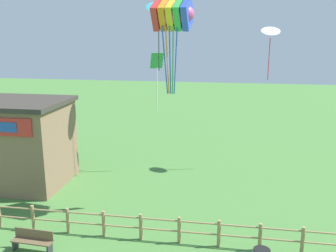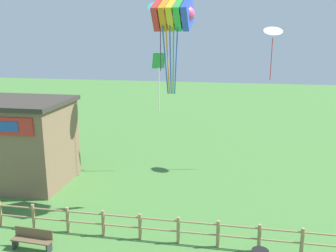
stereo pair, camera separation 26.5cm
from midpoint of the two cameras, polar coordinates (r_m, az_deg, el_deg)
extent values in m
cylinder|color=#9E7F56|center=(17.56, -20.29, -12.97)|extent=(0.14, 0.14, 1.13)
cylinder|color=#9E7F56|center=(16.87, -15.47, -13.73)|extent=(0.14, 0.14, 1.13)
cylinder|color=#9E7F56|center=(16.31, -10.24, -14.44)|extent=(0.14, 0.14, 1.13)
cylinder|color=#9E7F56|center=(15.88, -4.66, -15.07)|extent=(0.14, 0.14, 1.13)
cylinder|color=#9E7F56|center=(15.61, 1.21, -15.58)|extent=(0.14, 0.14, 1.13)
cylinder|color=#9E7F56|center=(15.49, 7.26, -15.94)|extent=(0.14, 0.14, 1.13)
cylinder|color=#9E7F56|center=(15.54, 13.35, -16.14)|extent=(0.14, 0.14, 1.13)
cylinder|color=#9E7F56|center=(15.74, 19.34, -16.16)|extent=(0.14, 0.14, 1.13)
cylinder|color=#9E7F56|center=(15.54, -1.76, -14.07)|extent=(14.27, 0.07, 0.07)
cylinder|color=#9E7F56|center=(15.75, -1.75, -15.52)|extent=(14.27, 0.07, 0.07)
cube|color=#84664C|center=(22.74, -23.22, -2.56)|extent=(6.16, 4.16, 4.52)
cube|color=#38332D|center=(22.23, -23.80, 3.34)|extent=(6.46, 4.46, 0.24)
cube|color=brown|center=(16.08, -20.49, -16.17)|extent=(1.66, 0.49, 0.05)
cube|color=brown|center=(16.10, -20.20, -15.18)|extent=(1.64, 0.13, 0.40)
cube|color=#2D2D33|center=(16.57, -22.66, -16.32)|extent=(0.08, 0.36, 0.40)
cube|color=#2D2D33|center=(15.83, -18.06, -17.40)|extent=(0.08, 0.36, 0.40)
cylinder|color=black|center=(14.21, 13.56, -17.90)|extent=(0.60, 0.60, 0.04)
ellipsoid|color=#E54C8C|center=(17.09, 0.21, 16.67)|extent=(2.13, 1.69, 1.45)
cube|color=red|center=(17.29, -1.99, 16.63)|extent=(0.46, 1.50, 1.48)
cube|color=orange|center=(17.19, -0.90, 16.65)|extent=(0.46, 1.50, 1.48)
cube|color=yellow|center=(17.09, 0.21, 16.67)|extent=(0.46, 1.50, 1.48)
cube|color=green|center=(17.00, 1.33, 16.68)|extent=(0.46, 1.50, 1.48)
cube|color=blue|center=(16.91, 2.47, 16.69)|extent=(0.46, 1.50, 1.48)
cylinder|color=blue|center=(17.02, -0.93, 9.90)|extent=(0.25, 0.46, 3.02)
cylinder|color=orange|center=(16.98, -0.56, 9.90)|extent=(0.16, 0.48, 3.02)
cylinder|color=blue|center=(16.95, -0.14, 9.89)|extent=(0.05, 0.48, 3.02)
cylinder|color=green|center=(16.93, 0.29, 9.89)|extent=(0.16, 0.48, 3.02)
cylinder|color=blue|center=(16.92, 0.72, 9.88)|extent=(0.25, 0.46, 3.02)
cube|color=green|center=(22.12, -2.05, 9.92)|extent=(0.86, 0.72, 0.92)
cylinder|color=white|center=(22.31, -2.01, 5.39)|extent=(0.05, 0.05, 2.72)
cone|color=white|center=(23.32, 15.07, 13.91)|extent=(1.19, 1.12, 0.57)
cylinder|color=red|center=(23.37, 14.81, 9.82)|extent=(0.05, 0.05, 2.45)
cone|color=#2DB2C6|center=(21.48, -1.81, 17.85)|extent=(1.55, 1.43, 0.78)
cylinder|color=#2D2D33|center=(21.43, -1.77, 12.38)|extent=(0.05, 0.05, 2.98)
camera|label=1|loc=(0.13, -90.47, -0.11)|focal=40.00mm
camera|label=2|loc=(0.13, 89.53, 0.11)|focal=40.00mm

